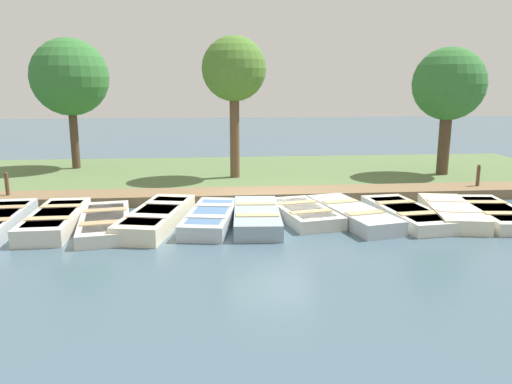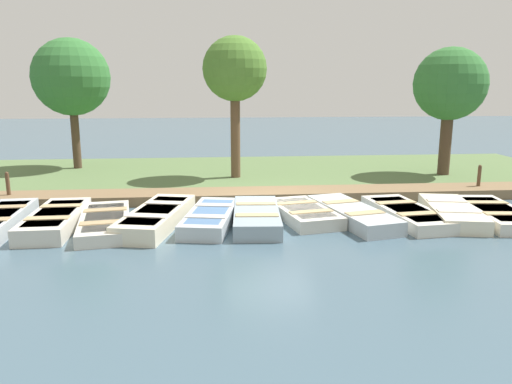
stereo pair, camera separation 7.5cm
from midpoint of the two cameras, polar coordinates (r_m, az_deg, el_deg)
The scene contains 18 objects.
ground_plane at distance 14.15m, azimuth 1.38°, elevation -1.97°, with size 80.00×80.00×0.00m, color #425B6B.
shore_bank at distance 18.99m, azimuth -0.42°, elevation 2.02°, with size 8.00×24.00×0.21m.
dock_walkway at distance 15.25m, azimuth 0.86°, elevation -0.35°, with size 1.28×20.71×0.30m.
rowboat_1 at distance 13.21m, azimuth -22.11°, elevation -2.96°, with size 3.22×1.15×0.43m.
rowboat_2 at distance 12.81m, azimuth -17.05°, elevation -3.29°, with size 3.44×1.68×0.33m.
rowboat_3 at distance 12.70m, azimuth -11.43°, elevation -2.83°, with size 3.64×1.82×0.44m.
rowboat_4 at distance 12.59m, azimuth -5.36°, elevation -2.91°, with size 3.19×1.58×0.39m.
rowboat_5 at distance 12.58m, azimuth -0.09°, elevation -2.81°, with size 3.16×1.33×0.41m.
rowboat_6 at distance 13.12m, azimuth 5.28°, elevation -2.38°, with size 2.84×1.71×0.35m.
rowboat_7 at distance 13.14m, azimuth 10.76°, elevation -2.44°, with size 3.49×1.78×0.38m.
rowboat_8 at distance 13.61m, azimuth 16.68°, elevation -2.34°, with size 3.33×1.52×0.34m.
rowboat_9 at distance 13.98m, azimuth 21.29°, elevation -2.17°, with size 3.17×1.68×0.39m.
rowboat_10 at distance 14.46m, azimuth 25.51°, elevation -2.19°, with size 3.29×1.54×0.34m.
mooring_post_near at distance 16.23m, azimuth -26.66°, elevation 0.36°, with size 0.11×0.11×0.98m.
mooring_post_far at distance 17.34m, azimuth 23.90°, elevation 1.30°, with size 0.11×0.11×0.98m.
park_tree_far_left at distance 20.79m, azimuth -20.61°, elevation 12.13°, with size 2.93×2.93×5.20m.
park_tree_left at distance 17.59m, azimuth -2.65°, elevation 13.65°, with size 2.22×2.22×5.10m.
park_tree_center at distance 19.42m, azimuth 21.06°, elevation 11.29°, with size 2.58×2.58×4.77m.
Camera 1 is at (13.62, -1.69, 3.46)m, focal length 35.00 mm.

